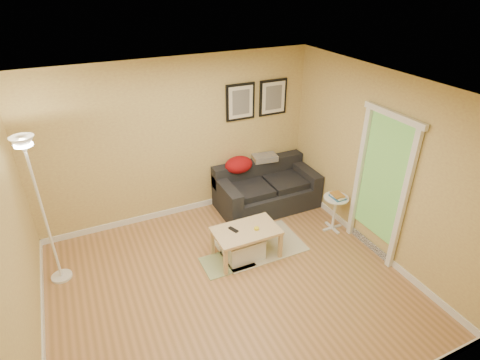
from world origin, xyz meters
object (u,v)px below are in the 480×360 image
at_px(sofa, 267,187).
at_px(storage_bin, 244,248).
at_px(floor_lamp, 45,218).
at_px(book_stack, 338,196).
at_px(side_table, 334,213).
at_px(coffee_table, 246,243).

bearing_deg(sofa, storage_bin, -131.68).
distance_m(sofa, floor_lamp, 3.46).
bearing_deg(book_stack, storage_bin, 168.78).
bearing_deg(floor_lamp, storage_bin, -15.22).
bearing_deg(sofa, side_table, -58.57).
bearing_deg(book_stack, coffee_table, 168.25).
relative_size(sofa, coffee_table, 1.85).
bearing_deg(floor_lamp, coffee_table, -14.62).
distance_m(sofa, side_table, 1.23).
distance_m(storage_bin, floor_lamp, 2.64).
height_order(sofa, floor_lamp, floor_lamp).
xyz_separation_m(sofa, book_stack, (0.65, -1.07, 0.25)).
relative_size(sofa, side_table, 2.90).
relative_size(coffee_table, storage_bin, 1.68).
bearing_deg(floor_lamp, side_table, -8.89).
distance_m(side_table, floor_lamp, 4.13).
distance_m(side_table, book_stack, 0.33).
bearing_deg(storage_bin, side_table, 1.06).
relative_size(side_table, floor_lamp, 0.28).
bearing_deg(side_table, coffee_table, -179.46).
height_order(book_stack, floor_lamp, floor_lamp).
xyz_separation_m(storage_bin, side_table, (1.60, 0.03, 0.12)).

